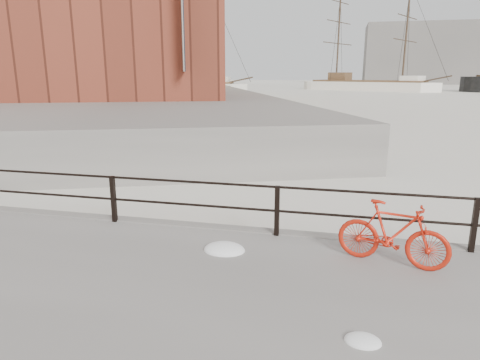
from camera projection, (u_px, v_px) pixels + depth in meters
The scene contains 12 objects.
ground at pixel (466, 266), 7.86m from camera, with size 400.00×400.00×0.00m, color white.
far_quay at pixel (148, 86), 84.49m from camera, with size 24.00×150.00×1.80m, color gray.
guardrail at pixel (474, 225), 7.51m from camera, with size 28.00×0.10×1.00m, color black, non-canonical shape.
bicycle at pixel (393, 234), 7.01m from camera, with size 1.79×0.27×1.08m, color red.
schooner_mid at pixel (367, 90), 84.74m from camera, with size 29.68×12.56×21.28m, color white, non-canonical shape.
schooner_left at pixel (183, 92), 77.08m from camera, with size 24.46×11.12×18.57m, color beige, non-canonical shape.
workboat_near at pixel (57, 110), 40.77m from camera, with size 13.03×4.34×7.00m, color black, non-canonical shape.
workboat_far at pixel (101, 101), 53.30m from camera, with size 11.29×3.90×7.00m, color black, non-canonical shape.
apartment_cream at pixel (129, 18), 71.80m from camera, with size 20.00×15.00×21.20m, color beige.
apartment_grey at pixel (138, 25), 92.64m from camera, with size 22.00×15.00×23.20m, color #989893.
apartment_brick at pixel (145, 38), 114.93m from camera, with size 24.00×15.00×21.20m, color brown.
industrial_west at pixel (418, 54), 133.38m from camera, with size 32.00×18.00×18.00m, color gray.
Camera 1 is at (-2.39, -8.00, 3.46)m, focal length 32.00 mm.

